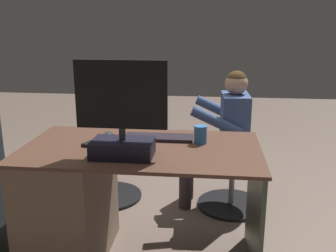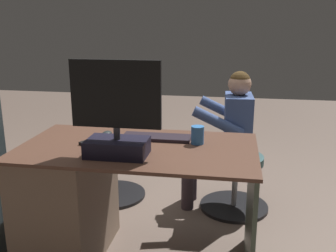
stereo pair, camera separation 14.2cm
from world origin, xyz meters
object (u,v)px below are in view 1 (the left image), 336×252
at_px(office_chair_teddy, 108,171).
at_px(visitor_chair, 232,177).
at_px(desk, 83,200).
at_px(computer_mouse, 108,135).
at_px(person, 223,130).
at_px(cup, 200,135).
at_px(monitor, 122,125).
at_px(keyboard, 159,137).
at_px(teddy_bear, 107,128).
at_px(tv_remote, 93,142).

relative_size(office_chair_teddy, visitor_chair, 1.01).
distance_m(desk, computer_mouse, 0.42).
relative_size(desk, person, 1.25).
height_order(visitor_chair, person, person).
xyz_separation_m(cup, person, (-0.15, -0.71, -0.17)).
xyz_separation_m(cup, office_chair_teddy, (0.78, -0.75, -0.56)).
height_order(monitor, person, monitor).
distance_m(keyboard, visitor_chair, 0.96).
distance_m(cup, teddy_bear, 1.11).
bearing_deg(cup, office_chair_teddy, -43.82).
bearing_deg(computer_mouse, teddy_bear, -73.79).
distance_m(keyboard, tv_remote, 0.40).
height_order(keyboard, person, person).
height_order(tv_remote, teddy_bear, teddy_bear).
bearing_deg(computer_mouse, tv_remote, 65.18).
bearing_deg(tv_remote, visitor_chair, -112.74).
height_order(monitor, keyboard, monitor).
distance_m(tv_remote, office_chair_teddy, 0.99).
xyz_separation_m(keyboard, computer_mouse, (0.31, 0.01, 0.01)).
height_order(desk, monitor, monitor).
xyz_separation_m(keyboard, tv_remote, (0.37, 0.14, -0.00)).
xyz_separation_m(keyboard, cup, (-0.26, 0.05, 0.04)).
bearing_deg(keyboard, visitor_chair, -127.57).
distance_m(tv_remote, teddy_bear, 0.87).
xyz_separation_m(cup, tv_remote, (0.63, 0.08, -0.04)).
bearing_deg(keyboard, monitor, 65.79).
bearing_deg(person, visitor_chair, 177.37).
bearing_deg(cup, computer_mouse, -4.44).
bearing_deg(tv_remote, person, -109.59).
bearing_deg(computer_mouse, office_chair_teddy, -73.50).
height_order(office_chair_teddy, visitor_chair, same).
height_order(desk, tv_remote, tv_remote).
bearing_deg(person, tv_remote, 45.19).
distance_m(cup, person, 0.74).
relative_size(monitor, office_chair_teddy, 0.94).
distance_m(monitor, computer_mouse, 0.39).
bearing_deg(teddy_bear, cup, 135.67).
distance_m(computer_mouse, teddy_bear, 0.77).
distance_m(desk, monitor, 0.63).
bearing_deg(cup, tv_remote, 7.61).
relative_size(computer_mouse, visitor_chair, 0.18).
relative_size(teddy_bear, person, 0.34).
bearing_deg(cup, teddy_bear, -44.33).
distance_m(tv_remote, person, 1.12).
xyz_separation_m(tv_remote, person, (-0.79, -0.79, -0.12)).
distance_m(desk, teddy_bear, 0.90).
height_order(keyboard, cup, cup).
relative_size(keyboard, office_chair_teddy, 0.77).
bearing_deg(person, cup, 77.70).
distance_m(computer_mouse, visitor_chair, 1.17).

